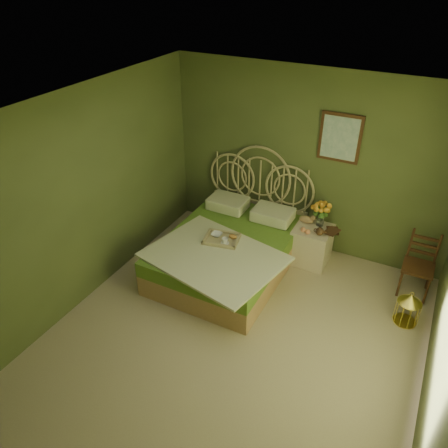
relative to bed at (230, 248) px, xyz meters
The scene contains 13 objects.
floor 1.41m from the bed, 61.31° to the right, with size 4.50×4.50×0.00m, color tan.
ceiling 2.67m from the bed, 61.31° to the right, with size 4.50×4.50×0.00m, color silver.
wall_back 1.58m from the bed, 57.79° to the left, with size 4.00×4.00×0.00m, color #5D6836.
wall_left 2.05m from the bed, 138.08° to the right, with size 4.50×4.50×0.00m, color #5D6836.
wall_art 2.06m from the bed, 43.81° to the left, with size 0.54×0.04×0.64m.
bed is the anchor object (origin of this frame).
nightstand 1.17m from the bed, 34.49° to the left, with size 0.50×0.50×0.98m.
chair 2.46m from the bed, 16.08° to the left, with size 0.38×0.38×0.85m.
birdcage 2.36m from the bed, ahead, with size 0.27×0.27×0.41m.
book_lower 1.35m from the bed, 30.45° to the left, with size 0.16×0.21×0.02m, color #381E0F.
book_upper 1.35m from the bed, 30.45° to the left, with size 0.16×0.22×0.02m, color #472819.
cereal_bowl 0.31m from the bed, 136.85° to the right, with size 0.15×0.15×0.04m, color white.
coffee_cup 0.37m from the bed, 78.26° to the right, with size 0.09×0.09×0.08m, color white.
Camera 1 is at (1.53, -3.18, 3.80)m, focal length 35.00 mm.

